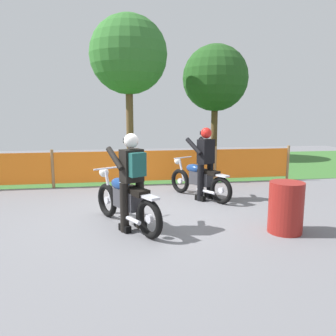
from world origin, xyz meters
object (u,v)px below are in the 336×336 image
motorcycle_lead (199,179)px  rider_lead (205,161)px  motorcycle_trailing (126,200)px  oil_drum (286,207)px  rider_trailing (132,177)px

motorcycle_lead → rider_lead: rider_lead is taller
motorcycle_lead → motorcycle_trailing: (-1.79, -1.74, 0.03)m
motorcycle_trailing → rider_lead: (1.89, 1.58, 0.43)m
oil_drum → rider_lead: bearing=109.1°
rider_trailing → oil_drum: bearing=-130.5°
motorcycle_lead → rider_trailing: (-1.68, -1.94, 0.50)m
motorcycle_lead → motorcycle_trailing: size_ratio=0.91×
motorcycle_lead → rider_lead: bearing=-179.4°
rider_lead → oil_drum: size_ratio=1.92×
motorcycle_trailing → oil_drum: (2.69, -0.72, -0.05)m
motorcycle_lead → motorcycle_trailing: 2.50m
motorcycle_trailing → oil_drum: motorcycle_trailing is taller
rider_trailing → oil_drum: size_ratio=1.92×
rider_lead → oil_drum: (0.80, -2.30, -0.48)m
rider_trailing → oil_drum: rider_trailing is taller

